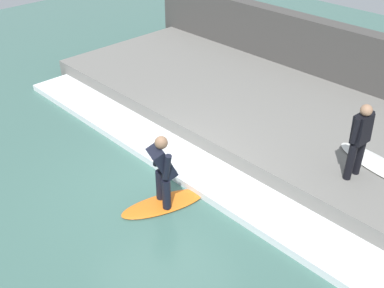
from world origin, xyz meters
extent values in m
plane|color=#426B60|center=(0.00, 0.00, 0.00)|extent=(28.00, 28.00, 0.00)
cube|color=slate|center=(3.61, 0.00, 0.24)|extent=(4.40, 12.30, 0.48)
cube|color=#474442|center=(6.06, 0.00, 0.95)|extent=(0.50, 12.92, 1.91)
cube|color=white|center=(0.88, 0.00, 0.08)|extent=(1.06, 11.69, 0.16)
ellipsoid|color=orange|center=(-0.27, -0.36, 0.03)|extent=(1.75, 1.06, 0.06)
cylinder|color=black|center=(-0.22, -0.22, 0.37)|extent=(0.16, 0.16, 0.62)
cylinder|color=black|center=(-0.32, -0.51, 0.37)|extent=(0.16, 0.16, 0.62)
cube|color=black|center=(-0.27, -0.36, 0.98)|extent=(0.56, 0.52, 0.65)
sphere|color=#846047|center=(-0.27, -0.36, 1.39)|extent=(0.23, 0.23, 0.23)
cylinder|color=black|center=(-0.20, -0.15, 1.02)|extent=(0.11, 0.22, 0.55)
cylinder|color=black|center=(-0.34, -0.58, 1.02)|extent=(0.11, 0.22, 0.55)
cylinder|color=black|center=(2.57, -2.62, 0.86)|extent=(0.14, 0.14, 0.75)
cylinder|color=black|center=(2.29, -2.60, 0.86)|extent=(0.14, 0.14, 0.75)
cube|color=black|center=(2.43, -2.61, 1.50)|extent=(0.37, 0.27, 0.56)
sphere|color=#A87A5B|center=(2.43, -2.61, 1.87)|extent=(0.21, 0.21, 0.21)
cylinder|color=black|center=(2.63, -2.63, 1.53)|extent=(0.10, 0.11, 0.48)
cylinder|color=black|center=(2.23, -2.59, 1.53)|extent=(0.10, 0.11, 0.48)
ellipsoid|color=white|center=(3.08, -2.81, 0.51)|extent=(0.94, 1.86, 0.06)
camera|label=1|loc=(-4.40, -5.35, 5.53)|focal=42.00mm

